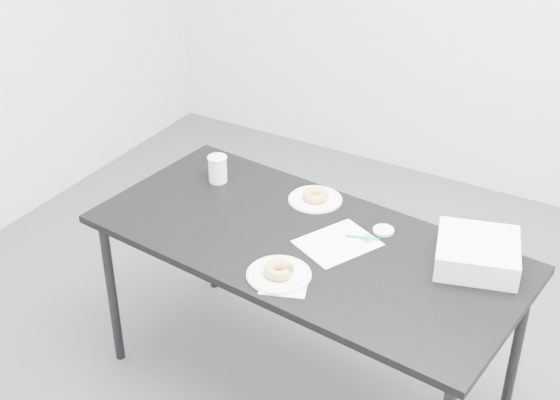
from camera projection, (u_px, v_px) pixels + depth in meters
The scene contains 13 objects.
floor at pixel (294, 369), 3.46m from camera, with size 4.00×4.00×0.00m, color #4A4A4F.
table at pixel (305, 252), 3.01m from camera, with size 1.74×0.95×0.76m.
scorecard at pixel (338, 243), 2.96m from camera, with size 0.22×0.28×0.00m, color white.
logo_patch at pixel (368, 239), 2.98m from camera, with size 0.05×0.05×0.00m, color green.
pen at pixel (362, 237), 2.98m from camera, with size 0.01×0.01×0.13m, color #0D936B.
napkin at pixel (285, 282), 2.74m from camera, with size 0.16×0.16×0.00m, color white.
plate_near at pixel (279, 275), 2.77m from camera, with size 0.23×0.23×0.01m, color white.
donut_near at pixel (279, 270), 2.76m from camera, with size 0.11×0.11×0.04m, color #CB7B40.
plate_far at pixel (315, 199), 3.23m from camera, with size 0.22×0.22×0.01m, color white.
donut_far at pixel (315, 195), 3.22m from camera, with size 0.10×0.10×0.03m, color #CB7B40.
coffee_cup at pixel (218, 169), 3.34m from camera, with size 0.08×0.08×0.12m, color white.
cup_lid at pixel (383, 230), 3.02m from camera, with size 0.08×0.08×0.01m, color white.
bakery_box at pixel (477, 253), 2.82m from camera, with size 0.29×0.29×0.10m, color white.
Camera 1 is at (1.24, -2.27, 2.42)m, focal length 50.00 mm.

